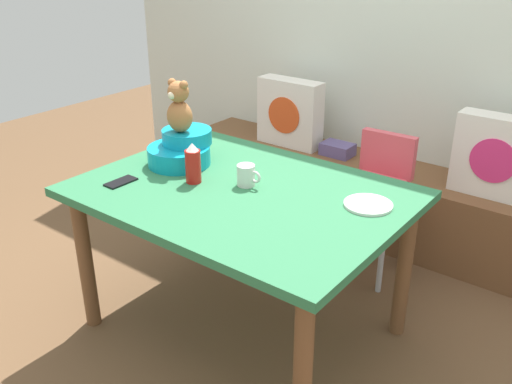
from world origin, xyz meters
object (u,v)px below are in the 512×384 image
Objects in this scene: highchair at (376,187)px; dinner_plate_near at (368,205)px; coffee_mug at (246,175)px; dining_table at (242,208)px; pillow_floral_right at (497,157)px; ketchup_bottle at (193,164)px; pillow_floral_left at (290,113)px; cell_phone at (121,182)px; book_stack at (337,149)px; infant_seat_teal at (182,149)px; teddy_bear at (179,108)px.

highchair reaches higher than dinner_plate_near.
coffee_mug is at bearing -108.21° from highchair.
pillow_floral_right is at bearing 59.61° from dining_table.
ketchup_bottle reaches higher than highchair.
highchair is 6.58× the size of coffee_mug.
dinner_plate_near is at bearing 19.12° from ketchup_bottle.
coffee_mug is at bearing 103.27° from dining_table.
pillow_floral_left is 2.20× the size of dinner_plate_near.
highchair is at bearing -139.26° from pillow_floral_right.
pillow_floral_right is at bearing 58.32° from coffee_mug.
coffee_mug is 0.83× the size of cell_phone.
highchair is 4.27× the size of ketchup_bottle.
pillow_floral_left reaches higher than book_stack.
dinner_plate_near reaches higher than dining_table.
infant_seat_teal reaches higher than dining_table.
cell_phone is (-0.72, -1.10, 0.22)m from highchair.
pillow_floral_right is at bearing 78.44° from dinner_plate_near.
dinner_plate_near reaches higher than cell_phone.
dining_table reaches higher than book_stack.
book_stack is at bearing 178.76° from pillow_floral_right.
book_stack is 0.14× the size of dining_table.
infant_seat_teal is (0.17, -1.18, 0.13)m from pillow_floral_left.
ketchup_bottle is at bearing -125.89° from pillow_floral_right.
pillow_floral_right is 2.38× the size of ketchup_bottle.
teddy_bear is at bearing -134.28° from pillow_floral_right.
teddy_bear is at bearing 146.53° from ketchup_bottle.
ketchup_bottle is at bearing -33.58° from infant_seat_teal.
dining_table is 0.56m from cell_phone.
infant_seat_teal is at bearing -134.29° from pillow_floral_right.
pillow_floral_left reaches higher than cell_phone.
pillow_floral_right is 0.98m from book_stack.
teddy_bear is at bearing -90.00° from infant_seat_teal.
infant_seat_teal is 0.24m from ketchup_bottle.
pillow_floral_right is at bearing -127.45° from cell_phone.
coffee_mug is (-0.74, -1.20, 0.11)m from pillow_floral_right.
dinner_plate_near is (0.94, 0.12, -0.27)m from teddy_bear.
ketchup_bottle reaches higher than dinner_plate_near.
pillow_floral_left is 1.37m from ketchup_bottle.
infant_seat_teal is (-0.42, 0.06, 0.16)m from dining_table.
dining_table is at bearing -8.48° from teddy_bear.
coffee_mug is (-0.01, 0.05, 0.14)m from dining_table.
infant_seat_teal is 1.65× the size of dinner_plate_near.
dinner_plate_near is 1.39× the size of cell_phone.
ketchup_bottle reaches higher than pillow_floral_right.
book_stack is at bearing 100.53° from dining_table.
dining_table is 0.87m from highchair.
dinner_plate_near is at bearing -101.56° from pillow_floral_right.
cell_phone is at bearing -123.15° from highchair.
coffee_mug is (0.58, -1.20, 0.11)m from pillow_floral_left.
infant_seat_teal reaches higher than cell_phone.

